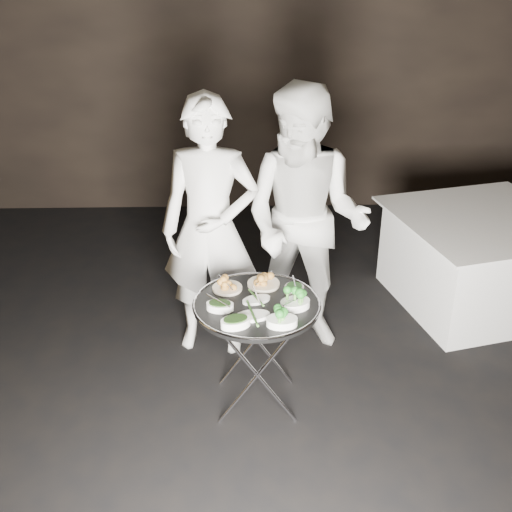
{
  "coord_description": "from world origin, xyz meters",
  "views": [
    {
      "loc": [
        -0.08,
        -2.88,
        2.64
      ],
      "look_at": [
        0.0,
        0.44,
        0.95
      ],
      "focal_mm": 45.0,
      "sensor_mm": 36.0,
      "label": 1
    }
  ],
  "objects_px": {
    "tray_stand": "(257,350)",
    "dining_table": "(478,261)",
    "serving_tray": "(257,305)",
    "waiter_left": "(210,230)",
    "waiter_right": "(305,222)"
  },
  "relations": [
    {
      "from": "dining_table",
      "to": "tray_stand",
      "type": "bearing_deg",
      "value": -146.07
    },
    {
      "from": "serving_tray",
      "to": "waiter_right",
      "type": "distance_m",
      "value": 0.82
    },
    {
      "from": "serving_tray",
      "to": "waiter_left",
      "type": "xyz_separation_m",
      "value": [
        -0.29,
        0.66,
        0.18
      ]
    },
    {
      "from": "dining_table",
      "to": "serving_tray",
      "type": "bearing_deg",
      "value": -146.07
    },
    {
      "from": "tray_stand",
      "to": "serving_tray",
      "type": "distance_m",
      "value": 0.32
    },
    {
      "from": "tray_stand",
      "to": "waiter_right",
      "type": "height_order",
      "value": "waiter_right"
    },
    {
      "from": "tray_stand",
      "to": "waiter_left",
      "type": "distance_m",
      "value": 0.87
    },
    {
      "from": "serving_tray",
      "to": "dining_table",
      "type": "height_order",
      "value": "serving_tray"
    },
    {
      "from": "waiter_right",
      "to": "dining_table",
      "type": "relative_size",
      "value": 1.44
    },
    {
      "from": "tray_stand",
      "to": "dining_table",
      "type": "bearing_deg",
      "value": 33.93
    },
    {
      "from": "waiter_left",
      "to": "dining_table",
      "type": "bearing_deg",
      "value": 21.38
    },
    {
      "from": "waiter_right",
      "to": "serving_tray",
      "type": "bearing_deg",
      "value": -93.08
    },
    {
      "from": "dining_table",
      "to": "waiter_right",
      "type": "bearing_deg",
      "value": -161.98
    },
    {
      "from": "tray_stand",
      "to": "waiter_left",
      "type": "bearing_deg",
      "value": 113.54
    },
    {
      "from": "waiter_left",
      "to": "dining_table",
      "type": "distance_m",
      "value": 2.16
    }
  ]
}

